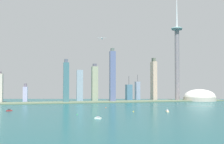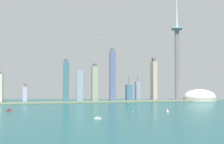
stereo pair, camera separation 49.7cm
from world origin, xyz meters
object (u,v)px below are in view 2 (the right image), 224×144
object	(u,v)px
skyscraper_8	(138,90)
airplane	(102,38)
observation_tower	(177,51)
skyscraper_3	(80,85)
skyscraper_6	(129,92)
skyscraper_2	(25,94)
skyscraper_5	(154,80)
boat_1	(98,118)
channel_buoy_0	(133,111)
skyscraper_4	(66,82)
skyscraper_1	(95,83)
boat_2	(167,111)
skyscraper_0	(112,76)
channel_buoy_2	(77,114)
stadium_dome	(200,97)
channel_buoy_1	(106,107)
boat_0	(9,110)

from	to	relation	value
skyscraper_8	airplane	xyz separation A→B (m)	(-130.22, -56.69, 159.71)
observation_tower	airplane	xyz separation A→B (m)	(-229.92, 29.83, 35.20)
skyscraper_3	skyscraper_6	xyz separation A→B (m)	(157.44, 13.82, -22.21)
skyscraper_2	skyscraper_5	world-z (taller)	skyscraper_5
skyscraper_5	boat_1	xyz separation A→B (m)	(-258.42, -426.93, -61.65)
channel_buoy_0	airplane	xyz separation A→B (m)	(-0.84, 317.48, 187.73)
channel_buoy_0	skyscraper_4	bearing A→B (deg)	110.93
skyscraper_1	skyscraper_8	size ratio (longest dim) A/B	1.41
skyscraper_3	channel_buoy_0	size ratio (longest dim) A/B	39.17
boat_1	boat_2	size ratio (longest dim) A/B	0.75
skyscraper_0	channel_buoy_0	world-z (taller)	skyscraper_0
skyscraper_8	boat_2	world-z (taller)	skyscraper_8
skyscraper_0	skyscraper_1	xyz separation A→B (m)	(-43.00, 53.85, -21.27)
skyscraper_2	channel_buoy_2	size ratio (longest dim) A/B	26.90
skyscraper_8	skyscraper_0	bearing A→B (deg)	-139.40
stadium_dome	boat_2	bearing A→B (deg)	-129.01
stadium_dome	skyscraper_4	size ratio (longest dim) A/B	0.80
boat_2	airplane	xyz separation A→B (m)	(-64.64, 333.46, 187.28)
observation_tower	channel_buoy_2	bearing A→B (deg)	-137.56
observation_tower	channel_buoy_1	size ratio (longest dim) A/B	142.65
skyscraper_6	skyscraper_8	xyz separation A→B (m)	(36.79, 25.40, 4.63)
skyscraper_3	skyscraper_6	world-z (taller)	skyscraper_3
boat_0	stadium_dome	bearing A→B (deg)	-7.30
skyscraper_2	skyscraper_3	bearing A→B (deg)	3.12
skyscraper_1	channel_buoy_2	xyz separation A→B (m)	(-93.68, -362.56, -52.78)
skyscraper_3	channel_buoy_0	world-z (taller)	skyscraper_3
skyscraper_5	boat_2	bearing A→B (deg)	-107.01
skyscraper_1	boat_0	distance (m)	348.08
skyscraper_3	channel_buoy_1	xyz separation A→B (m)	(30.27, -237.11, -45.57)
skyscraper_5	channel_buoy_1	distance (m)	323.23
skyscraper_3	stadium_dome	bearing A→B (deg)	-10.58
skyscraper_3	channel_buoy_0	xyz separation A→B (m)	(64.85, -334.95, -45.60)
channel_buoy_1	observation_tower	bearing A→B (deg)	35.75
skyscraper_3	airplane	xyz separation A→B (m)	(64.01, -17.47, 142.13)
skyscraper_6	boat_2	size ratio (longest dim) A/B	4.92
skyscraper_0	skyscraper_1	distance (m)	72.12
skyscraper_3	skyscraper_8	world-z (taller)	skyscraper_3
boat_1	channel_buoy_2	size ratio (longest dim) A/B	5.80
skyscraper_0	boat_2	bearing A→B (deg)	-82.49
boat_1	channel_buoy_0	world-z (taller)	boat_1
skyscraper_1	skyscraper_3	xyz separation A→B (m)	(-46.06, -2.95, -6.97)
boat_2	skyscraper_5	bearing A→B (deg)	-4.08
skyscraper_6	channel_buoy_0	world-z (taller)	skyscraper_6
observation_tower	channel_buoy_2	world-z (taller)	observation_tower
boat_2	channel_buoy_1	xyz separation A→B (m)	(-98.38, 113.82, -0.42)
skyscraper_0	skyscraper_8	distance (m)	145.88
stadium_dome	skyscraper_2	distance (m)	518.55
skyscraper_2	skyscraper_6	world-z (taller)	skyscraper_6
skyscraper_2	skyscraper_3	size ratio (longest dim) A/B	0.57
skyscraper_3	airplane	distance (m)	156.85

